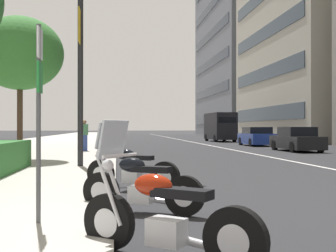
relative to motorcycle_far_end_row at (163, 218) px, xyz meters
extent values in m
cube|color=#B2ADA3|center=(29.91, 5.58, -0.37)|extent=(160.00, 10.13, 0.15)
cube|color=silver|center=(34.91, -6.70, -0.44)|extent=(110.00, 0.16, 0.01)
cylinder|color=black|center=(0.44, 0.58, -0.12)|extent=(0.49, 0.59, 0.65)
cylinder|color=silver|center=(0.44, 0.58, -0.12)|extent=(0.30, 0.34, 0.32)
cylinder|color=black|center=(-0.50, -0.64, -0.12)|extent=(0.49, 0.59, 0.65)
cylinder|color=silver|center=(-0.50, -0.64, -0.12)|extent=(0.30, 0.34, 0.32)
cube|color=silver|center=(-0.03, -0.03, -0.13)|extent=(0.44, 0.46, 0.28)
cube|color=black|center=(-0.14, -0.17, 0.28)|extent=(0.57, 0.64, 0.10)
ellipsoid|color=#991E0A|center=(0.08, 0.10, 0.34)|extent=(0.47, 0.51, 0.24)
cylinder|color=silver|center=(0.34, 0.56, 0.19)|extent=(0.23, 0.28, 0.64)
cylinder|color=silver|center=(0.45, 0.47, 0.19)|extent=(0.23, 0.28, 0.64)
cylinder|color=silver|center=(0.35, 0.45, 0.64)|extent=(0.50, 0.40, 0.04)
sphere|color=silver|center=(0.46, 0.59, 0.52)|extent=(0.14, 0.14, 0.14)
cube|color=#B2BCC6|center=(0.41, 0.53, 0.82)|extent=(0.42, 0.37, 0.44)
cylinder|color=silver|center=(-0.09, -0.34, -0.25)|extent=(0.49, 0.60, 0.16)
cylinder|color=black|center=(2.89, 0.75, -0.12)|extent=(0.41, 0.62, 0.64)
cylinder|color=silver|center=(2.89, 0.75, -0.12)|extent=(0.26, 0.35, 0.32)
cylinder|color=black|center=(2.20, -0.57, -0.12)|extent=(0.41, 0.62, 0.64)
cylinder|color=silver|center=(2.20, -0.57, -0.12)|extent=(0.26, 0.35, 0.32)
cube|color=silver|center=(2.55, 0.09, -0.14)|extent=(0.41, 0.46, 0.28)
cube|color=black|center=(2.46, -0.07, 0.28)|extent=(0.49, 0.67, 0.10)
ellipsoid|color=black|center=(2.63, 0.24, 0.34)|extent=(0.43, 0.52, 0.24)
cylinder|color=silver|center=(2.80, 0.71, 0.19)|extent=(0.19, 0.30, 0.64)
cylinder|color=silver|center=(2.92, 0.65, 0.19)|extent=(0.19, 0.30, 0.64)
cylinder|color=silver|center=(2.82, 0.61, 0.64)|extent=(0.55, 0.31, 0.04)
sphere|color=silver|center=(2.90, 0.77, 0.52)|extent=(0.14, 0.14, 0.14)
cube|color=#B2BCC6|center=(2.87, 0.70, 0.82)|extent=(0.45, 0.31, 0.44)
cylinder|color=silver|center=(2.54, -0.22, -0.25)|extent=(0.40, 0.65, 0.16)
cylinder|color=black|center=(5.50, 0.85, -0.11)|extent=(0.44, 0.64, 0.67)
cylinder|color=silver|center=(5.50, 0.85, -0.11)|extent=(0.28, 0.36, 0.33)
cylinder|color=black|center=(4.70, -0.54, -0.11)|extent=(0.44, 0.64, 0.67)
cylinder|color=silver|center=(4.70, -0.54, -0.11)|extent=(0.28, 0.36, 0.33)
cube|color=silver|center=(5.10, 0.16, -0.12)|extent=(0.41, 0.46, 0.28)
cube|color=black|center=(5.01, 0.00, 0.29)|extent=(0.51, 0.66, 0.10)
ellipsoid|color=black|center=(5.18, 0.30, 0.35)|extent=(0.44, 0.52, 0.24)
cylinder|color=silver|center=(5.40, 0.82, 0.20)|extent=(0.20, 0.30, 0.64)
cylinder|color=silver|center=(5.52, 0.75, 0.20)|extent=(0.20, 0.30, 0.64)
cylinder|color=silver|center=(5.42, 0.71, 0.65)|extent=(0.54, 0.33, 0.04)
sphere|color=silver|center=(5.51, 0.87, 0.53)|extent=(0.14, 0.14, 0.14)
cube|color=#B2BCC6|center=(5.47, 0.80, 0.83)|extent=(0.44, 0.32, 0.44)
cylinder|color=silver|center=(5.08, -0.16, -0.24)|extent=(0.42, 0.64, 0.16)
cube|color=black|center=(20.01, -10.04, 0.08)|extent=(4.24, 1.80, 0.75)
cube|color=black|center=(19.97, -10.05, 0.72)|extent=(2.06, 1.64, 0.54)
cylinder|color=black|center=(21.40, -9.23, -0.13)|extent=(0.62, 0.22, 0.62)
cylinder|color=black|center=(21.41, -10.84, -0.13)|extent=(0.62, 0.22, 0.62)
cylinder|color=black|center=(18.61, -9.25, -0.13)|extent=(0.62, 0.22, 0.62)
cylinder|color=black|center=(18.62, -10.86, -0.13)|extent=(0.62, 0.22, 0.62)
cube|color=navy|center=(27.79, -10.18, 0.10)|extent=(4.31, 1.94, 0.78)
cube|color=black|center=(27.72, -10.18, 0.74)|extent=(2.35, 1.76, 0.50)
cylinder|color=black|center=(29.21, -9.35, -0.13)|extent=(0.62, 0.23, 0.62)
cylinder|color=black|center=(29.18, -11.06, -0.13)|extent=(0.62, 0.23, 0.62)
cylinder|color=black|center=(26.39, -9.30, -0.13)|extent=(0.62, 0.23, 0.62)
cylinder|color=black|center=(26.36, -11.01, -0.13)|extent=(0.62, 0.23, 0.62)
cube|color=black|center=(38.30, -9.84, 1.09)|extent=(5.26, 2.28, 2.63)
cube|color=black|center=(35.73, -9.94, 1.67)|extent=(0.10, 1.76, 0.56)
cylinder|color=black|center=(40.03, -8.83, -0.08)|extent=(0.73, 0.29, 0.72)
cylinder|color=black|center=(40.10, -10.72, -0.08)|extent=(0.73, 0.29, 0.72)
cylinder|color=black|center=(36.50, -8.96, -0.08)|extent=(0.73, 0.29, 0.72)
cylinder|color=black|center=(36.57, -10.85, -0.08)|extent=(0.73, 0.29, 0.72)
cylinder|color=#47494C|center=(1.31, 1.51, 1.01)|extent=(0.06, 0.06, 2.60)
cube|color=silver|center=(1.31, 1.49, 2.06)|extent=(0.32, 0.02, 0.40)
cube|color=#1E8C33|center=(1.31, 1.49, 1.61)|extent=(0.32, 0.02, 0.40)
cylinder|color=#232326|center=(9.81, 1.67, 4.07)|extent=(0.18, 0.18, 8.73)
cube|color=gold|center=(9.46, 1.67, 4.19)|extent=(0.56, 0.03, 1.10)
cube|color=gold|center=(10.16, 1.67, 4.19)|extent=(0.56, 0.03, 1.10)
cylinder|color=#473323|center=(13.12, 4.28, 1.16)|extent=(0.22, 0.22, 2.90)
ellipsoid|color=#387A33|center=(13.12, 4.28, 3.88)|extent=(3.39, 3.39, 2.89)
cube|color=#33478C|center=(18.95, 2.21, 0.13)|extent=(0.28, 0.35, 0.85)
cube|color=#3F724C|center=(18.95, 2.21, 0.84)|extent=(0.31, 0.43, 0.58)
sphere|color=#8C6647|center=(18.95, 2.21, 1.25)|extent=(0.23, 0.23, 0.23)
cube|color=#384756|center=(42.36, -15.89, 2.49)|extent=(20.96, 0.08, 1.50)
cube|color=#384756|center=(42.36, -15.89, 6.99)|extent=(20.96, 0.08, 1.50)
cube|color=#384756|center=(42.36, -15.89, 11.50)|extent=(20.96, 0.08, 1.50)
cube|color=slate|center=(70.95, -23.80, 16.96)|extent=(29.13, 15.75, 34.80)
cube|color=#232D3D|center=(70.95, -15.89, 2.34)|extent=(26.21, 0.08, 1.50)
cube|color=#232D3D|center=(70.95, -15.89, 7.33)|extent=(26.21, 0.08, 1.50)
cube|color=#232D3D|center=(70.95, -15.89, 12.32)|extent=(26.21, 0.08, 1.50)
cube|color=#232D3D|center=(70.95, -15.89, 17.31)|extent=(26.21, 0.08, 1.50)
cube|color=#232D3D|center=(70.95, -15.89, 22.30)|extent=(26.21, 0.08, 1.50)
camera|label=1|loc=(-4.53, 0.49, 0.95)|focal=46.46mm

